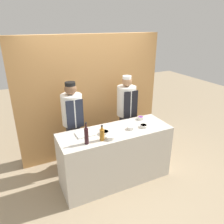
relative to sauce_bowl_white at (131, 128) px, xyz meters
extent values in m
plane|color=tan|center=(-0.25, 0.06, -0.99)|extent=(14.00, 14.00, 0.00)
cube|color=#B7844C|center=(-0.25, 1.15, 0.21)|extent=(2.90, 0.18, 2.40)
cube|color=beige|center=(-0.25, 0.06, -0.51)|extent=(1.86, 0.66, 0.96)
cylinder|color=silver|center=(0.00, 0.00, 0.00)|extent=(0.11, 0.11, 0.05)
cylinder|color=silver|center=(0.00, 0.00, 0.01)|extent=(0.09, 0.09, 0.01)
cylinder|color=silver|center=(-0.44, -0.14, 0.00)|extent=(0.14, 0.14, 0.06)
cylinder|color=yellow|center=(-0.44, -0.14, 0.02)|extent=(0.12, 0.12, 0.02)
cylinder|color=silver|center=(0.37, 0.26, 0.00)|extent=(0.11, 0.11, 0.05)
cylinder|color=#703384|center=(0.37, 0.26, 0.02)|extent=(0.09, 0.09, 0.02)
cylinder|color=silver|center=(-0.45, 0.04, 0.00)|extent=(0.16, 0.16, 0.05)
cylinder|color=brown|center=(-0.45, 0.04, 0.01)|extent=(0.13, 0.13, 0.01)
cylinder|color=silver|center=(0.23, -0.03, -0.01)|extent=(0.13, 0.13, 0.04)
cylinder|color=red|center=(0.23, -0.03, 0.01)|extent=(0.10, 0.10, 0.01)
cube|color=white|center=(-0.73, 0.15, -0.02)|extent=(0.29, 0.21, 0.02)
cylinder|color=#9E661E|center=(-0.56, -0.12, 0.06)|extent=(0.07, 0.07, 0.18)
cylinder|color=#9E661E|center=(-0.56, -0.12, 0.18)|extent=(0.03, 0.03, 0.05)
cylinder|color=black|center=(-0.56, -0.12, 0.21)|extent=(0.03, 0.03, 0.01)
cylinder|color=black|center=(-0.81, -0.12, 0.09)|extent=(0.06, 0.06, 0.24)
cylinder|color=black|center=(-0.81, -0.12, 0.25)|extent=(0.02, 0.02, 0.07)
cylinder|color=black|center=(-0.81, -0.12, 0.30)|extent=(0.03, 0.03, 0.02)
cylinder|color=#28282D|center=(-0.78, 0.66, -0.52)|extent=(0.26, 0.26, 0.94)
cylinder|color=white|center=(-0.78, 0.66, 0.22)|extent=(0.36, 0.36, 0.54)
cube|color=#232838|center=(-0.78, 0.49, 0.20)|extent=(0.29, 0.02, 0.49)
sphere|color=brown|center=(-0.78, 0.66, 0.59)|extent=(0.20, 0.20, 0.20)
cylinder|color=black|center=(-0.78, 0.66, 0.66)|extent=(0.17, 0.17, 0.07)
cylinder|color=#28282D|center=(0.28, 0.66, -0.53)|extent=(0.26, 0.26, 0.92)
cylinder|color=silver|center=(0.28, 0.66, 0.21)|extent=(0.36, 0.36, 0.57)
cube|color=black|center=(0.28, 0.49, 0.19)|extent=(0.29, 0.02, 0.52)
sphere|color=#9E704C|center=(0.28, 0.66, 0.59)|extent=(0.19, 0.19, 0.19)
cylinder|color=white|center=(0.28, 0.66, 0.66)|extent=(0.16, 0.16, 0.07)
camera|label=1|loc=(-1.67, -2.75, 1.60)|focal=35.00mm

